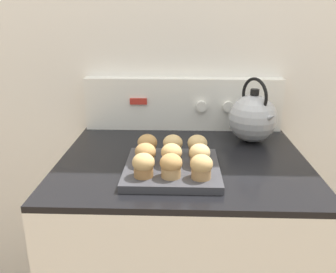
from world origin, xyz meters
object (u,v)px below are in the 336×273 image
at_px(muffin_r0_c1, 171,166).
at_px(muffin_r1_c0, 145,154).
at_px(stove_range, 181,269).
at_px(muffin_r1_c1, 172,155).
at_px(muffin_r2_c2, 197,145).
at_px(muffin_r2_c1, 173,145).
at_px(muffin_r2_c0, 147,145).
at_px(muffin_r0_c0, 143,165).
at_px(muffin_r1_c2, 200,155).
at_px(muffin_r0_c2, 201,167).
at_px(muffin_pan, 172,169).
at_px(tea_kettle, 253,118).

relative_size(muffin_r0_c1, muffin_r1_c0, 1.00).
relative_size(stove_range, muffin_r1_c1, 13.41).
height_order(muffin_r0_c1, muffin_r1_c0, same).
xyz_separation_m(muffin_r1_c0, muffin_r2_c2, (0.15, 0.08, 0.00)).
bearing_deg(muffin_r1_c1, stove_range, 73.54).
relative_size(muffin_r1_c0, muffin_r2_c1, 1.00).
height_order(stove_range, muffin_r2_c0, muffin_r2_c0).
height_order(stove_range, muffin_r2_c1, muffin_r2_c1).
bearing_deg(muffin_r0_c0, muffin_r1_c2, 26.61).
distance_m(muffin_r0_c0, muffin_r0_c2, 0.16).
xyz_separation_m(stove_range, muffin_r0_c1, (-0.03, -0.19, 0.50)).
bearing_deg(muffin_r0_c2, muffin_r2_c2, 91.40).
bearing_deg(muffin_r2_c0, muffin_r1_c0, -88.98).
relative_size(muffin_pan, muffin_r0_c1, 4.14).
relative_size(muffin_r0_c1, muffin_r2_c0, 1.00).
bearing_deg(muffin_r0_c1, muffin_r0_c2, -3.00).
bearing_deg(muffin_r0_c2, muffin_r1_c0, 152.24).
bearing_deg(muffin_r1_c2, muffin_r0_c0, -153.39).
height_order(muffin_r0_c2, muffin_r1_c2, same).
bearing_deg(muffin_r2_c0, muffin_pan, -45.42).
bearing_deg(muffin_r0_c0, muffin_r0_c2, -1.80).
relative_size(stove_range, muffin_r0_c2, 13.41).
bearing_deg(muffin_pan, muffin_r2_c0, 134.58).
relative_size(muffin_r0_c0, muffin_r1_c0, 1.00).
distance_m(muffin_r1_c2, muffin_r2_c2, 0.08).
relative_size(muffin_r0_c2, muffin_r1_c2, 1.00).
distance_m(muffin_r0_c2, muffin_r1_c0, 0.18).
height_order(muffin_pan, muffin_r0_c0, muffin_r0_c0).
bearing_deg(muffin_r0_c2, muffin_r0_c0, 178.20).
bearing_deg(muffin_r1_c2, muffin_r2_c1, 135.67).
bearing_deg(muffin_r1_c1, muffin_r0_c1, -89.48).
relative_size(muffin_pan, muffin_r1_c2, 4.14).
bearing_deg(stove_range, muffin_r0_c1, -99.85).
relative_size(stove_range, tea_kettle, 3.82).
bearing_deg(muffin_r2_c2, muffin_r1_c1, -134.65).
bearing_deg(tea_kettle, muffin_pan, -135.25).
height_order(muffin_r0_c1, muffin_r1_c1, same).
bearing_deg(muffin_pan, muffin_r0_c0, -134.91).
height_order(stove_range, muffin_r0_c2, muffin_r0_c2).
distance_m(stove_range, muffin_r1_c2, 0.51).
bearing_deg(muffin_r1_c0, muffin_r0_c0, -88.53).
xyz_separation_m(muffin_r0_c1, tea_kettle, (0.28, 0.36, 0.03)).
xyz_separation_m(stove_range, muffin_r0_c2, (0.05, -0.20, 0.50)).
distance_m(muffin_r0_c2, muffin_r2_c2, 0.16).
xyz_separation_m(muffin_r0_c2, muffin_r1_c2, (-0.00, 0.08, 0.00)).
bearing_deg(muffin_r0_c0, muffin_pan, 45.09).
relative_size(muffin_r0_c1, tea_kettle, 0.28).
height_order(muffin_r0_c2, muffin_r2_c0, same).
relative_size(muffin_r2_c1, tea_kettle, 0.28).
xyz_separation_m(stove_range, tea_kettle, (0.25, 0.16, 0.53)).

